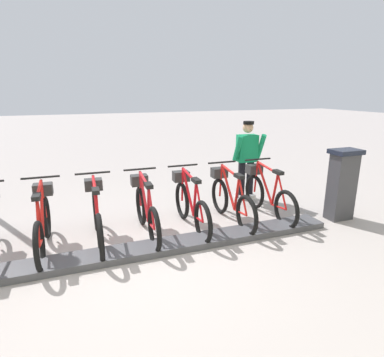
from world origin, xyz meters
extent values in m
plane|color=#AAA09B|center=(0.00, 0.00, 0.00)|extent=(60.00, 60.00, 0.00)
cube|color=#47474C|center=(0.00, 0.00, 0.05)|extent=(0.44, 6.09, 0.10)
cube|color=#38383D|center=(0.05, -3.61, 0.60)|extent=(0.28, 0.44, 1.20)
cube|color=#194C8C|center=(0.20, -3.61, 0.95)|extent=(0.03, 0.30, 0.40)
cube|color=black|center=(0.05, -3.61, 1.24)|extent=(0.36, 0.52, 0.08)
torus|color=black|center=(0.03, -2.43, 0.33)|extent=(0.67, 0.08, 0.67)
torus|color=black|center=(1.07, -2.46, 0.33)|extent=(0.67, 0.08, 0.67)
cylinder|color=red|center=(0.73, -2.45, 0.61)|extent=(0.60, 0.06, 0.70)
cylinder|color=red|center=(0.39, -2.44, 0.58)|extent=(0.16, 0.05, 0.61)
cylinder|color=red|center=(0.67, -2.45, 0.92)|extent=(0.69, 0.06, 0.11)
cylinder|color=red|center=(0.24, -2.44, 0.31)|extent=(0.43, 0.04, 0.09)
cylinder|color=red|center=(0.18, -2.44, 0.61)|extent=(0.33, 0.04, 0.56)
cylinder|color=red|center=(1.04, -2.45, 0.64)|extent=(0.10, 0.04, 0.62)
cube|color=black|center=(0.33, -2.44, 0.91)|extent=(0.22, 0.10, 0.06)
cylinder|color=black|center=(1.01, -2.45, 1.00)|extent=(0.04, 0.54, 0.03)
cube|color=#2D2D2D|center=(1.12, -2.46, 0.78)|extent=(0.21, 0.28, 0.18)
torus|color=black|center=(0.03, -1.68, 0.33)|extent=(0.67, 0.08, 0.67)
torus|color=black|center=(1.07, -1.70, 0.33)|extent=(0.67, 0.08, 0.67)
cylinder|color=red|center=(0.73, -1.69, 0.61)|extent=(0.60, 0.06, 0.70)
cylinder|color=red|center=(0.39, -1.69, 0.58)|extent=(0.16, 0.05, 0.61)
cylinder|color=red|center=(0.67, -1.69, 0.92)|extent=(0.69, 0.06, 0.11)
cylinder|color=red|center=(0.24, -1.68, 0.31)|extent=(0.43, 0.04, 0.09)
cylinder|color=red|center=(0.18, -1.68, 0.61)|extent=(0.33, 0.04, 0.56)
cylinder|color=red|center=(1.04, -1.70, 0.64)|extent=(0.10, 0.04, 0.62)
cube|color=black|center=(0.33, -1.68, 0.91)|extent=(0.22, 0.10, 0.06)
cylinder|color=black|center=(1.01, -1.70, 1.00)|extent=(0.04, 0.54, 0.03)
cube|color=#2D2D2D|center=(1.12, -1.70, 0.78)|extent=(0.21, 0.28, 0.18)
torus|color=black|center=(0.03, -0.92, 0.33)|extent=(0.67, 0.08, 0.67)
torus|color=black|center=(1.07, -0.94, 0.33)|extent=(0.67, 0.08, 0.67)
cylinder|color=red|center=(0.73, -0.94, 0.61)|extent=(0.60, 0.06, 0.70)
cylinder|color=red|center=(0.39, -0.93, 0.58)|extent=(0.16, 0.05, 0.61)
cylinder|color=red|center=(0.67, -0.94, 0.92)|extent=(0.69, 0.06, 0.11)
cylinder|color=red|center=(0.24, -0.93, 0.31)|extent=(0.43, 0.04, 0.09)
cylinder|color=red|center=(0.18, -0.93, 0.61)|extent=(0.33, 0.04, 0.56)
cylinder|color=red|center=(1.04, -0.94, 0.64)|extent=(0.10, 0.04, 0.62)
cube|color=black|center=(0.33, -0.93, 0.91)|extent=(0.22, 0.10, 0.06)
cylinder|color=black|center=(1.01, -0.94, 1.00)|extent=(0.04, 0.54, 0.03)
cube|color=#2D2D2D|center=(1.12, -0.95, 0.78)|extent=(0.21, 0.28, 0.18)
torus|color=black|center=(0.03, -0.17, 0.33)|extent=(0.67, 0.08, 0.67)
torus|color=black|center=(1.07, -0.19, 0.33)|extent=(0.67, 0.08, 0.67)
cylinder|color=red|center=(0.73, -0.18, 0.61)|extent=(0.60, 0.06, 0.70)
cylinder|color=red|center=(0.39, -0.17, 0.58)|extent=(0.16, 0.05, 0.61)
cylinder|color=red|center=(0.67, -0.18, 0.92)|extent=(0.69, 0.06, 0.11)
cylinder|color=red|center=(0.24, -0.17, 0.31)|extent=(0.43, 0.04, 0.09)
cylinder|color=red|center=(0.18, -0.17, 0.61)|extent=(0.33, 0.04, 0.56)
cylinder|color=red|center=(1.04, -0.19, 0.64)|extent=(0.10, 0.04, 0.62)
cube|color=black|center=(0.33, -0.17, 0.91)|extent=(0.22, 0.10, 0.06)
cylinder|color=black|center=(1.01, -0.19, 1.00)|extent=(0.04, 0.54, 0.03)
cube|color=#2D2D2D|center=(1.12, -0.19, 0.78)|extent=(0.21, 0.28, 0.18)
torus|color=black|center=(0.03, 0.59, 0.33)|extent=(0.67, 0.08, 0.67)
torus|color=black|center=(1.07, 0.57, 0.33)|extent=(0.67, 0.08, 0.67)
cylinder|color=red|center=(0.73, 0.57, 0.61)|extent=(0.60, 0.06, 0.70)
cylinder|color=red|center=(0.39, 0.58, 0.58)|extent=(0.16, 0.05, 0.61)
cylinder|color=red|center=(0.67, 0.58, 0.92)|extent=(0.69, 0.06, 0.11)
cylinder|color=red|center=(0.24, 0.58, 0.31)|extent=(0.43, 0.04, 0.09)
cylinder|color=red|center=(0.18, 0.59, 0.61)|extent=(0.33, 0.04, 0.56)
cylinder|color=red|center=(1.04, 0.57, 0.64)|extent=(0.10, 0.04, 0.62)
cube|color=black|center=(0.33, 0.58, 0.91)|extent=(0.22, 0.10, 0.06)
cylinder|color=black|center=(1.01, 0.57, 1.00)|extent=(0.04, 0.54, 0.03)
cube|color=#2D2D2D|center=(1.12, 0.57, 0.78)|extent=(0.21, 0.28, 0.18)
torus|color=black|center=(0.03, 1.34, 0.33)|extent=(0.67, 0.08, 0.67)
torus|color=black|center=(1.07, 1.32, 0.33)|extent=(0.67, 0.08, 0.67)
cylinder|color=red|center=(0.73, 1.33, 0.61)|extent=(0.60, 0.06, 0.70)
cylinder|color=red|center=(0.39, 1.34, 0.58)|extent=(0.16, 0.05, 0.61)
cylinder|color=red|center=(0.67, 1.33, 0.92)|extent=(0.69, 0.06, 0.11)
cylinder|color=red|center=(0.24, 1.34, 0.31)|extent=(0.43, 0.04, 0.09)
cylinder|color=red|center=(0.18, 1.34, 0.61)|extent=(0.33, 0.04, 0.56)
cylinder|color=red|center=(1.04, 1.32, 0.64)|extent=(0.10, 0.04, 0.62)
cube|color=black|center=(0.33, 1.34, 0.91)|extent=(0.22, 0.10, 0.06)
cylinder|color=black|center=(1.01, 1.32, 1.00)|extent=(0.04, 0.54, 0.03)
cube|color=#2D2D2D|center=(1.12, 1.32, 0.78)|extent=(0.21, 0.28, 0.18)
cube|color=white|center=(1.59, -2.69, 0.05)|extent=(0.27, 0.13, 0.10)
cube|color=white|center=(1.72, -2.48, 0.05)|extent=(0.27, 0.13, 0.10)
cylinder|color=black|center=(1.65, -2.68, 0.43)|extent=(0.15, 0.15, 0.82)
cylinder|color=black|center=(1.66, -2.48, 0.43)|extent=(0.15, 0.15, 0.82)
cube|color=#138853|center=(1.66, -2.58, 1.10)|extent=(0.28, 0.42, 0.56)
cylinder|color=#138853|center=(1.54, -2.84, 1.13)|extent=(0.34, 0.12, 0.57)
cylinder|color=#138853|center=(1.57, -2.32, 1.13)|extent=(0.34, 0.12, 0.57)
sphere|color=tan|center=(1.66, -2.58, 1.53)|extent=(0.22, 0.22, 0.22)
cylinder|color=black|center=(1.64, -2.58, 1.63)|extent=(0.22, 0.22, 0.06)
camera|label=1|loc=(-4.16, 0.82, 2.27)|focal=30.06mm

